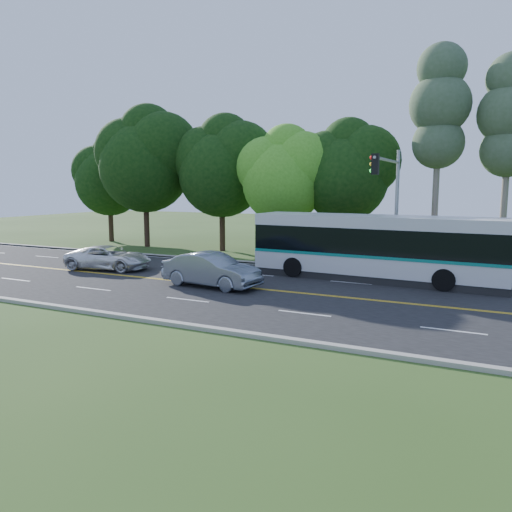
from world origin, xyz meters
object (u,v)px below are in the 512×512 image
at_px(traffic_signal, 391,192).
at_px(suv, 109,258).
at_px(sedan, 211,270).
at_px(transit_bus, 375,248).

height_order(traffic_signal, suv, traffic_signal).
bearing_deg(suv, traffic_signal, -85.73).
relative_size(traffic_signal, sedan, 1.37).
xyz_separation_m(traffic_signal, suv, (-15.79, -4.12, -3.94)).
bearing_deg(traffic_signal, sedan, -141.85).
xyz_separation_m(traffic_signal, sedan, (-7.53, -5.92, -3.81)).
distance_m(sedan, suv, 8.45).
bearing_deg(traffic_signal, suv, -165.38).
bearing_deg(suv, transit_bus, -87.21).
bearing_deg(transit_bus, sedan, -139.37).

